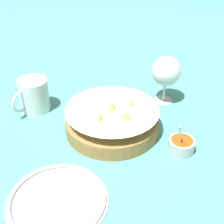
# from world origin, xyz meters

# --- Properties ---
(ground_plane) EXTENTS (4.00, 4.00, 0.00)m
(ground_plane) POSITION_xyz_m (0.00, 0.00, 0.00)
(ground_plane) COLOR teal
(food_basket) EXTENTS (0.25, 0.25, 0.09)m
(food_basket) POSITION_xyz_m (-0.03, 0.01, 0.03)
(food_basket) COLOR olive
(food_basket) RESTS_ON ground_plane
(sauce_cup) EXTENTS (0.07, 0.07, 0.10)m
(sauce_cup) POSITION_xyz_m (-0.05, 0.20, 0.02)
(sauce_cup) COLOR #B7B7BC
(sauce_cup) RESTS_ON ground_plane
(wine_glass) EXTENTS (0.09, 0.09, 0.15)m
(wine_glass) POSITION_xyz_m (-0.25, 0.06, 0.10)
(wine_glass) COLOR silver
(wine_glass) RESTS_ON ground_plane
(beer_mug) EXTENTS (0.13, 0.09, 0.10)m
(beer_mug) POSITION_xyz_m (0.02, -0.24, 0.05)
(beer_mug) COLOR silver
(beer_mug) RESTS_ON ground_plane
(side_plate) EXTENTS (0.22, 0.22, 0.01)m
(side_plate) POSITION_xyz_m (0.25, 0.06, 0.01)
(side_plate) COLOR white
(side_plate) RESTS_ON ground_plane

